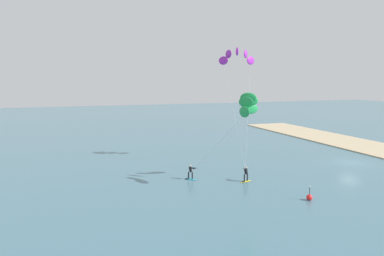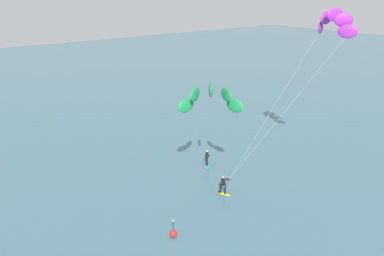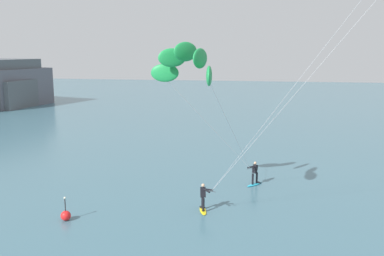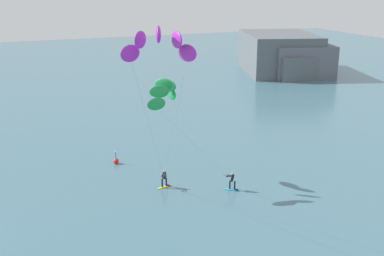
# 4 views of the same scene
# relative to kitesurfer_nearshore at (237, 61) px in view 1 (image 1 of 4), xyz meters

# --- Properties ---
(ground_plane) EXTENTS (240.00, 240.00, 0.00)m
(ground_plane) POSITION_rel_kitesurfer_nearshore_xyz_m (-5.48, -14.44, -13.56)
(ground_plane) COLOR #426B7A
(kitesurfer_nearshore) EXTENTS (10.84, 6.50, 15.33)m
(kitesurfer_nearshore) POSITION_rel_kitesurfer_nearshore_xyz_m (0.00, 0.00, 0.00)
(kitesurfer_nearshore) COLOR yellow
(kitesurfer_nearshore) RESTS_ON ground
(kitesurfer_mid_water) EXTENTS (6.97, 7.70, 9.80)m
(kitesurfer_mid_water) POSITION_rel_kitesurfer_nearshore_xyz_m (-9.62, 3.84, -5.30)
(kitesurfer_mid_water) COLOR #23ADD1
(kitesurfer_mid_water) RESTS_ON ground
(marker_buoy) EXTENTS (0.56, 0.56, 1.38)m
(marker_buoy) POSITION_rel_kitesurfer_nearshore_xyz_m (-15.99, 0.43, -13.26)
(marker_buoy) COLOR red
(marker_buoy) RESTS_ON ground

